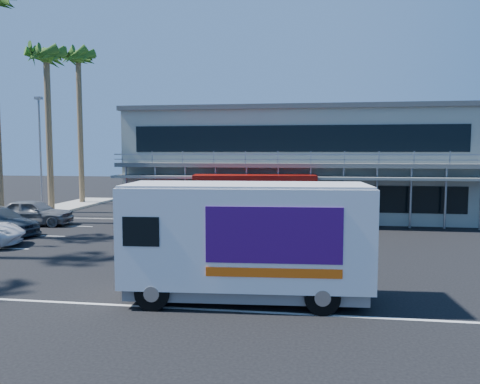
# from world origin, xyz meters

# --- Properties ---
(ground) EXTENTS (120.00, 120.00, 0.00)m
(ground) POSITION_xyz_m (0.00, 0.00, 0.00)
(ground) COLOR black
(ground) RESTS_ON ground
(building) EXTENTS (22.40, 12.00, 7.30)m
(building) POSITION_xyz_m (3.00, 14.94, 3.66)
(building) COLOR #999E91
(building) RESTS_ON ground
(palm_e) EXTENTS (2.80, 2.80, 12.25)m
(palm_e) POSITION_xyz_m (-14.70, 13.00, 10.57)
(palm_e) COLOR brown
(palm_e) RESTS_ON ground
(palm_f) EXTENTS (2.80, 2.80, 13.25)m
(palm_f) POSITION_xyz_m (-15.10, 18.50, 11.47)
(palm_f) COLOR brown
(palm_f) RESTS_ON ground
(light_pole_far) EXTENTS (0.50, 0.25, 8.09)m
(light_pole_far) POSITION_xyz_m (-14.20, 11.00, 4.50)
(light_pole_far) COLOR gray
(light_pole_far) RESTS_ON ground
(red_truck) EXTENTS (9.36, 3.50, 3.08)m
(red_truck) POSITION_xyz_m (0.07, 8.40, 1.69)
(red_truck) COLOR #A30D17
(red_truck) RESTS_ON ground
(white_van) EXTENTS (7.30, 2.91, 3.50)m
(white_van) POSITION_xyz_m (1.99, -5.00, 1.86)
(white_van) COLOR white
(white_van) RESTS_ON ground
(parked_car_e) EXTENTS (4.80, 2.37, 1.57)m
(parked_car_e) POSITION_xyz_m (-12.50, 7.20, 0.79)
(parked_car_e) COLOR slate
(parked_car_e) RESTS_ON ground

